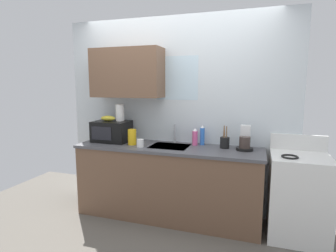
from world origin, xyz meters
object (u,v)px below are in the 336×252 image
object	(u,v)px
dish_soap_bottle_blue	(202,136)
paper_towel_roll	(120,113)
dish_soap_bottle_pink	(195,137)
microwave	(112,131)
utensil_crock	(225,142)
stove_range	(298,196)
mug_white	(140,143)
coffee_maker	(245,141)
banana_bunch	(108,118)
cereal_canister	(132,137)

from	to	relation	value
dish_soap_bottle_blue	paper_towel_roll	bearing A→B (deg)	-173.80
dish_soap_bottle_blue	dish_soap_bottle_pink	bearing A→B (deg)	-149.97
microwave	dish_soap_bottle_blue	size ratio (longest dim) A/B	1.86
dish_soap_bottle_blue	utensil_crock	xyz separation A→B (m)	(0.29, -0.10, -0.05)
stove_range	mug_white	world-z (taller)	stove_range
paper_towel_roll	utensil_crock	bearing A→B (deg)	0.83
coffee_maker	utensil_crock	xyz separation A→B (m)	(-0.23, 0.01, -0.03)
banana_bunch	utensil_crock	distance (m)	1.53
banana_bunch	paper_towel_roll	bearing A→B (deg)	18.43
stove_range	cereal_canister	bearing A→B (deg)	-178.41
utensil_crock	stove_range	bearing A→B (deg)	-8.17
coffee_maker	cereal_canister	size ratio (longest dim) A/B	1.45
microwave	cereal_canister	bearing A→B (deg)	-16.13
microwave	coffee_maker	size ratio (longest dim) A/B	1.64
cereal_canister	paper_towel_roll	bearing A→B (deg)	147.99
cereal_canister	microwave	bearing A→B (deg)	163.87
dish_soap_bottle_blue	mug_white	bearing A→B (deg)	-152.40
microwave	paper_towel_roll	size ratio (longest dim) A/B	2.09
coffee_maker	cereal_canister	world-z (taller)	coffee_maker
dish_soap_bottle_pink	utensil_crock	bearing A→B (deg)	-7.59
microwave	mug_white	xyz separation A→B (m)	(0.49, -0.19, -0.09)
microwave	dish_soap_bottle_blue	world-z (taller)	microwave
paper_towel_roll	dish_soap_bottle_pink	xyz separation A→B (m)	(0.99, 0.07, -0.28)
stove_range	dish_soap_bottle_blue	world-z (taller)	dish_soap_bottle_blue
paper_towel_roll	utensil_crock	xyz separation A→B (m)	(1.36, 0.02, -0.31)
coffee_maker	dish_soap_bottle_pink	xyz separation A→B (m)	(-0.60, 0.06, -0.01)
stove_range	utensil_crock	world-z (taller)	utensil_crock
utensil_crock	cereal_canister	bearing A→B (deg)	-171.38
stove_range	microwave	world-z (taller)	microwave
paper_towel_roll	coffee_maker	size ratio (longest dim) A/B	0.79
banana_bunch	cereal_canister	world-z (taller)	banana_bunch
banana_bunch	dish_soap_bottle_pink	xyz separation A→B (m)	(1.14, 0.12, -0.21)
microwave	stove_range	bearing A→B (deg)	-1.13
stove_range	cereal_canister	size ratio (longest dim) A/B	5.60
stove_range	dish_soap_bottle_pink	xyz separation A→B (m)	(-1.18, 0.17, 0.54)
banana_bunch	dish_soap_bottle_blue	bearing A→B (deg)	7.76
stove_range	coffee_maker	distance (m)	0.80
microwave	paper_towel_roll	bearing A→B (deg)	27.17
banana_bunch	paper_towel_roll	distance (m)	0.18
paper_towel_roll	cereal_canister	bearing A→B (deg)	-32.01
stove_range	paper_towel_roll	world-z (taller)	paper_towel_roll
stove_range	mug_white	xyz separation A→B (m)	(-1.78, -0.14, 0.49)
banana_bunch	dish_soap_bottle_pink	distance (m)	1.16
coffee_maker	microwave	bearing A→B (deg)	-177.97
paper_towel_roll	mug_white	xyz separation A→B (m)	(0.39, -0.24, -0.33)
mug_white	utensil_crock	size ratio (longest dim) A/B	0.35
dish_soap_bottle_blue	utensil_crock	world-z (taller)	utensil_crock
stove_range	banana_bunch	size ratio (longest dim) A/B	5.40
paper_towel_roll	dish_soap_bottle_pink	world-z (taller)	paper_towel_roll
paper_towel_roll	cereal_canister	size ratio (longest dim) A/B	1.14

